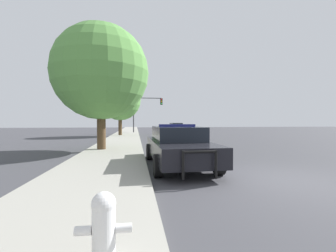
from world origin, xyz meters
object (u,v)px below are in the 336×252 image
object	(u,v)px
police_car	(178,145)
traffic_light	(146,107)
car_background_oncoming	(176,128)
tree_sidewalk_mid	(120,100)
tree_sidewalk_near	(101,72)
fire_hydrant	(104,225)

from	to	relation	value
police_car	traffic_light	size ratio (longest dim) A/B	1.05
car_background_oncoming	tree_sidewalk_mid	bearing A→B (deg)	39.03
car_background_oncoming	tree_sidewalk_near	size ratio (longest dim) A/B	0.70
car_background_oncoming	police_car	bearing A→B (deg)	78.96
traffic_light	car_background_oncoming	world-z (taller)	traffic_light
police_car	car_background_oncoming	distance (m)	23.37
tree_sidewalk_mid	tree_sidewalk_near	distance (m)	12.50
police_car	car_background_oncoming	world-z (taller)	police_car
fire_hydrant	tree_sidewalk_near	world-z (taller)	tree_sidewalk_near
tree_sidewalk_mid	tree_sidewalk_near	size ratio (longest dim) A/B	0.91
police_car	traffic_light	distance (m)	23.09
police_car	traffic_light	world-z (taller)	traffic_light
tree_sidewalk_near	car_background_oncoming	bearing A→B (deg)	68.11
fire_hydrant	traffic_light	size ratio (longest dim) A/B	0.16
traffic_light	tree_sidewalk_mid	distance (m)	6.76
traffic_light	car_background_oncoming	bearing A→B (deg)	1.19
fire_hydrant	tree_sidewalk_mid	size ratio (longest dim) A/B	0.12
traffic_light	tree_sidewalk_mid	bearing A→B (deg)	-116.76
fire_hydrant	car_background_oncoming	world-z (taller)	car_background_oncoming
police_car	car_background_oncoming	size ratio (longest dim) A/B	1.08
car_background_oncoming	tree_sidewalk_near	distance (m)	20.36
fire_hydrant	traffic_light	bearing A→B (deg)	86.56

